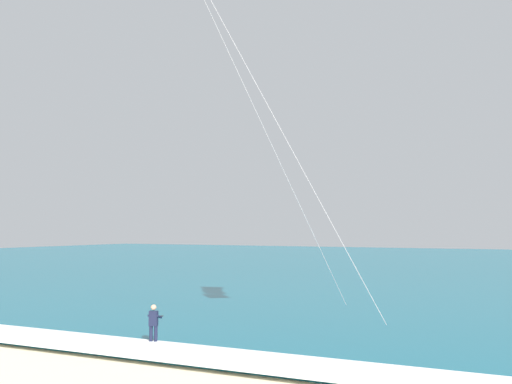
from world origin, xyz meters
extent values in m
cube|color=#146075|center=(0.00, 73.64, 0.10)|extent=(200.00, 120.00, 0.20)
cube|color=white|center=(0.00, 14.64, 0.22)|extent=(200.00, 3.14, 0.04)
ellipsoid|color=#E04C38|center=(-2.28, 15.98, 0.03)|extent=(0.83, 1.47, 0.05)
cube|color=black|center=(-2.28, 16.22, 0.07)|extent=(0.17, 0.10, 0.04)
cube|color=black|center=(-2.28, 15.74, 0.07)|extent=(0.17, 0.10, 0.04)
cylinder|color=#191E38|center=(-2.37, 15.95, 0.42)|extent=(0.14, 0.14, 0.84)
cylinder|color=#191E38|center=(-2.18, 16.01, 0.42)|extent=(0.14, 0.14, 0.84)
cube|color=#191E38|center=(-2.28, 15.98, 1.14)|extent=(0.38, 0.29, 0.60)
sphere|color=tan|center=(-2.28, 15.98, 1.58)|extent=(0.22, 0.22, 0.22)
cylinder|color=#191E38|center=(-2.49, 16.08, 1.19)|extent=(0.23, 0.51, 0.22)
cylinder|color=#191E38|center=(-2.15, 16.18, 1.19)|extent=(0.23, 0.51, 0.22)
cylinder|color=black|center=(-2.39, 16.34, 1.19)|extent=(0.54, 0.20, 0.04)
cube|color=#3F3F42|center=(-2.31, 16.09, 0.92)|extent=(0.14, 0.11, 0.10)
cylinder|color=#B2B2B7|center=(2.19, 17.30, 9.50)|extent=(8.73, 1.94, 16.61)
cylinder|color=#B2B2B7|center=(0.51, 19.80, 9.50)|extent=(5.38, 6.95, 16.61)
camera|label=1|loc=(13.28, -4.79, 4.79)|focal=44.75mm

